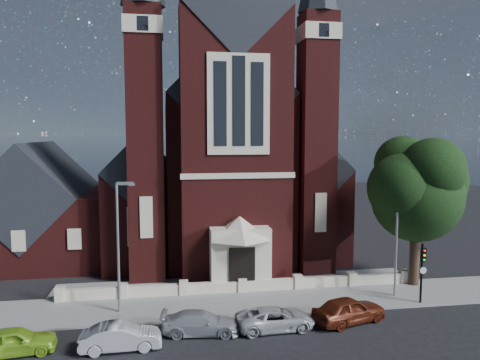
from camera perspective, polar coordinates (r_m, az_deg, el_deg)
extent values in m
plane|color=black|center=(41.28, -1.71, -9.74)|extent=(120.00, 120.00, 0.00)
cube|color=gray|center=(31.39, 0.86, -14.76)|extent=(60.00, 5.00, 0.12)
cube|color=gray|center=(35.11, -0.30, -12.52)|extent=(26.00, 3.00, 0.14)
cube|color=beige|center=(33.24, 0.24, -13.58)|extent=(24.00, 0.40, 0.90)
cube|color=#4C1614|center=(49.89, -3.22, 1.10)|extent=(10.00, 30.00, 14.00)
cube|color=black|center=(49.83, -3.26, 9.15)|extent=(10.00, 30.20, 10.00)
cube|color=#4C1614|center=(49.02, -11.84, -2.62)|extent=(5.00, 26.00, 8.00)
cube|color=#4C1614|center=(50.56, 5.41, -2.28)|extent=(5.00, 26.00, 8.00)
cube|color=black|center=(48.62, -11.93, 2.05)|extent=(5.01, 26.20, 5.01)
cube|color=black|center=(50.17, 5.45, 2.25)|extent=(5.01, 26.20, 5.01)
cube|color=#4C1614|center=(34.37, -0.57, 4.07)|extent=(8.00, 3.00, 20.00)
cube|color=black|center=(35.53, -0.59, 20.41)|extent=(8.00, 3.20, 8.00)
cube|color=beige|center=(32.89, -0.17, 9.23)|extent=(4.40, 0.15, 7.00)
cube|color=black|center=(32.83, -0.15, 9.58)|extent=(0.90, 0.08, 6.20)
cube|color=beige|center=(33.54, -0.04, -9.47)|extent=(4.20, 2.00, 4.40)
cube|color=black|center=(32.70, 0.26, -10.96)|extent=(1.80, 0.12, 3.20)
cone|color=beige|center=(33.03, -0.04, -5.78)|extent=(4.60, 4.60, 1.60)
cube|color=#4C1614|center=(35.01, -11.42, 3.99)|extent=(2.60, 2.60, 20.00)
cube|color=beige|center=(35.80, -11.70, 17.71)|extent=(2.80, 2.80, 1.20)
cube|color=#4C1614|center=(36.86, 9.26, 4.10)|extent=(2.60, 2.60, 20.00)
cube|color=beige|center=(37.62, 9.48, 17.15)|extent=(2.80, 2.80, 1.20)
cube|color=#4C1614|center=(44.56, -23.20, -5.09)|extent=(12.00, 12.00, 6.00)
cube|color=black|center=(44.12, -23.35, -1.26)|extent=(8.49, 12.20, 8.49)
cylinder|color=black|center=(36.19, 20.52, -8.21)|extent=(0.70, 0.70, 5.00)
sphere|color=black|center=(35.48, 20.74, -1.92)|extent=(6.40, 6.40, 6.40)
sphere|color=black|center=(34.46, 22.43, 1.15)|extent=(4.40, 4.40, 4.40)
cylinder|color=gray|center=(29.45, -14.64, -8.18)|extent=(0.16, 0.16, 8.00)
cube|color=gray|center=(28.72, -13.84, -0.41)|extent=(1.00, 0.15, 0.18)
cube|color=gray|center=(28.70, -13.04, -0.55)|extent=(0.35, 0.22, 0.12)
cylinder|color=gray|center=(32.97, 18.53, -6.81)|extent=(0.16, 0.16, 8.00)
cube|color=gray|center=(32.60, 19.53, 0.14)|extent=(1.00, 0.15, 0.18)
cube|color=gray|center=(32.81, 20.14, 0.01)|extent=(0.35, 0.22, 0.12)
cylinder|color=black|center=(32.67, 21.24, -10.64)|extent=(0.14, 0.14, 4.00)
cube|color=black|center=(32.21, 21.46, -8.48)|extent=(0.28, 0.22, 0.90)
sphere|color=red|center=(32.03, 21.60, -8.02)|extent=(0.14, 0.14, 0.14)
sphere|color=#CC8C0C|center=(32.10, 21.58, -8.54)|extent=(0.14, 0.14, 0.14)
sphere|color=#0C9919|center=(32.17, 21.56, -9.06)|extent=(0.14, 0.14, 0.14)
imported|color=#8FC427|center=(27.01, -25.80, -17.27)|extent=(4.19, 2.12, 1.37)
imported|color=#B0B2B8|center=(25.76, -14.34, -18.04)|extent=(4.14, 1.62, 1.34)
imported|color=#999BA0|center=(26.86, -4.80, -16.96)|extent=(4.52, 2.32, 1.25)
imported|color=silver|center=(27.42, 4.36, -16.49)|extent=(4.56, 2.27, 1.24)
imported|color=#5B200F|center=(28.86, 13.12, -15.16)|extent=(4.84, 3.11, 1.53)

